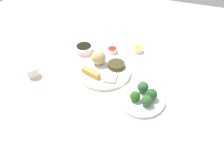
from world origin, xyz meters
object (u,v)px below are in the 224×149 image
(main_plate, at_px, (104,72))
(sauce_ramekin_hot_mustard, at_px, (138,50))
(teacup, at_px, (32,71))
(broccoli_plate, at_px, (141,99))
(sauce_ramekin_sweet_and_sour, at_px, (112,50))
(soy_sauce_bowl, at_px, (84,49))

(main_plate, height_order, sauce_ramekin_hot_mustard, sauce_ramekin_hot_mustard)
(teacup, bearing_deg, broccoli_plate, -88.34)
(broccoli_plate, bearing_deg, main_plate, 61.40)
(sauce_ramekin_sweet_and_sour, bearing_deg, broccoli_plate, -141.43)
(broccoli_plate, distance_m, sauce_ramekin_sweet_and_sour, 0.42)
(soy_sauce_bowl, bearing_deg, sauce_ramekin_hot_mustard, -69.95)
(broccoli_plate, xyz_separation_m, soy_sauce_bowl, (0.27, 0.42, 0.01))
(main_plate, distance_m, teacup, 0.37)
(main_plate, bearing_deg, teacup, 112.97)
(main_plate, bearing_deg, sauce_ramekin_sweet_and_sour, 7.26)
(broccoli_plate, xyz_separation_m, sauce_ramekin_hot_mustard, (0.38, 0.12, 0.00))
(main_plate, bearing_deg, sauce_ramekin_hot_mustard, -24.60)
(sauce_ramekin_hot_mustard, bearing_deg, main_plate, 155.40)
(broccoli_plate, distance_m, soy_sauce_bowl, 0.50)
(sauce_ramekin_sweet_and_sour, height_order, teacup, teacup)
(broccoli_plate, height_order, teacup, teacup)
(sauce_ramekin_sweet_and_sour, relative_size, teacup, 0.93)
(broccoli_plate, bearing_deg, sauce_ramekin_sweet_and_sour, 38.57)
(sauce_ramekin_sweet_and_sour, bearing_deg, main_plate, -172.74)
(soy_sauce_bowl, distance_m, sauce_ramekin_hot_mustard, 0.32)
(broccoli_plate, xyz_separation_m, sauce_ramekin_sweet_and_sour, (0.33, 0.26, 0.00))
(teacup, bearing_deg, soy_sauce_bowl, -28.53)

